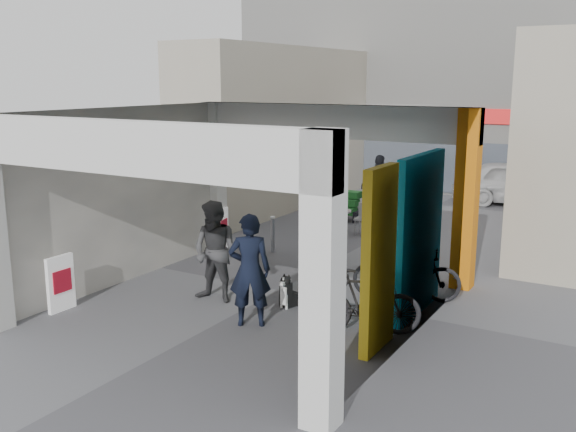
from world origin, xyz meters
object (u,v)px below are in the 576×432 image
Objects in this scene: man_with_dog at (250,270)px; bicycle_front at (406,272)px; produce_stand at (341,208)px; bicycle_rear at (365,302)px; man_back_turned at (216,252)px; border_collie at (287,293)px; man_elderly at (419,249)px; man_crates at (380,188)px; white_van at (518,183)px; cafe_set at (339,223)px.

bicycle_front is at bearing -156.22° from man_with_dog.
produce_stand is 0.71× the size of bicycle_rear.
man_back_turned is (-1.19, 0.67, -0.01)m from man_with_dog.
man_elderly is (1.68, 2.15, 0.57)m from border_collie.
man_elderly is 0.74m from bicycle_front.
man_elderly is 0.91× the size of bicycle_rear.
man_with_dog is at bearing -77.69° from border_collie.
produce_stand is 0.67× the size of man_with_dog.
man_crates reaches higher than man_back_turned.
man_elderly is 10.07m from white_van.
man_crates reaches higher than man_elderly.
border_collie is 1.27m from man_with_dog.
bicycle_front is (1.69, 1.47, 0.27)m from border_collie.
produce_stand is 6.46m from white_van.
man_crates is at bearing 118.12° from border_collie.
man_with_dog is 3.66m from man_elderly.
man_back_turned is 1.04× the size of bicycle_rear.
man_with_dog is at bearing 94.59° from man_crates.
bicycle_front is (4.08, -5.66, 0.19)m from produce_stand.
man_with_dog reaches higher than man_back_turned.
produce_stand is at bearing 123.97° from white_van.
man_elderly is at bearing 162.49° from white_van.
white_van is at bearing -23.43° from bicycle_rear.
cafe_set is 5.97m from man_back_turned.
cafe_set is 0.84× the size of man_elderly.
white_van is at bearing -128.01° from man_with_dog.
man_with_dog is 1.37m from man_back_turned.
man_crates is 1.06× the size of bicycle_rear.
man_with_dog is at bearing -102.09° from man_elderly.
border_collie is at bearing 51.64° from bicycle_rear.
man_with_dog is 0.45× the size of white_van.
man_back_turned is at bearing 104.60° from bicycle_front.
bicycle_rear reaches higher than border_collie.
white_van is (1.68, 13.26, -0.23)m from man_with_dog.
man_crates is 8.64m from bicycle_rear.
produce_stand is (-0.72, 1.58, 0.04)m from cafe_set.
produce_stand is 0.68× the size of man_back_turned.
border_collie is 0.39× the size of man_elderly.
man_with_dog is at bearing -32.65° from man_back_turned.
man_with_dog is at bearing 85.00° from bicycle_rear.
man_elderly reaches higher than cafe_set.
border_collie is at bearing 154.53° from white_van.
man_back_turned reaches higher than white_van.
bicycle_rear is at bearing 3.31° from border_collie.
man_crates is at bearing 87.43° from man_back_turned.
cafe_set is 2.16× the size of border_collie.
bicycle_front is at bearing 162.51° from white_van.
man_back_turned reaches higher than border_collie.
man_crates is (0.99, 0.50, 0.62)m from produce_stand.
produce_stand is at bearing 22.97° from man_crates.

